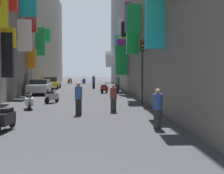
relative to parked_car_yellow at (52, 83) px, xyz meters
The scene contains 19 objects.
ground_plane 6.63m from the parked_car_yellow, 54.32° to the right, with size 140.00×140.00×0.00m, color #38383D.
building_left_mid_c 12.30m from the parked_car_yellow, 114.14° to the left, with size 7.35×30.73×15.38m.
building_right_mid_a 15.43m from the parked_car_yellow, 33.39° to the right, with size 7.31×4.18×14.02m.
building_right_mid_b 13.87m from the parked_car_yellow, 19.03° to the right, with size 7.07×3.26×13.78m.
building_right_mid_c 19.00m from the parked_car_yellow, 43.19° to the left, with size 7.36×27.08×21.28m.
parked_car_yellow is the anchor object (origin of this frame).
parked_car_silver 8.81m from the parked_car_yellow, 89.16° to the right, with size 1.94×4.32×1.45m.
scooter_red 9.90m from the parked_car_yellow, 50.29° to the right, with size 0.83×1.90×1.13m.
scooter_black 26.46m from the parked_car_yellow, 86.01° to the right, with size 0.58×1.85×1.13m.
scooter_silver 16.72m from the parked_car_yellow, 82.15° to the right, with size 0.82×1.73×1.13m.
scooter_orange 14.91m from the parked_car_yellow, 85.75° to the left, with size 0.71×1.81×1.13m.
scooter_white 19.94m from the parked_car_yellow, 85.99° to the right, with size 0.70×1.80×1.13m.
scooter_blue 13.94m from the parked_car_yellow, 75.23° to the left, with size 0.65×1.92×1.13m.
pedestrian_crossing 10.10m from the parked_car_yellow, 39.74° to the right, with size 0.51×0.51×1.75m.
pedestrian_near_left 5.24m from the parked_car_yellow, ahead, with size 0.53×0.53×1.70m.
pedestrian_near_right 22.28m from the parked_car_yellow, 73.45° to the right, with size 0.40×0.40×1.55m.
pedestrian_mid_street 27.51m from the parked_car_yellow, 73.57° to the right, with size 0.43×0.43×1.60m.
pedestrian_far_away 22.83m from the parked_car_yellow, 78.74° to the right, with size 0.53×0.53×1.71m.
traffic_light_near_corner 20.18m from the parked_car_yellow, 65.01° to the right, with size 0.26×0.34×4.33m.
Camera 1 is at (1.41, -2.89, 2.34)m, focal length 48.85 mm.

